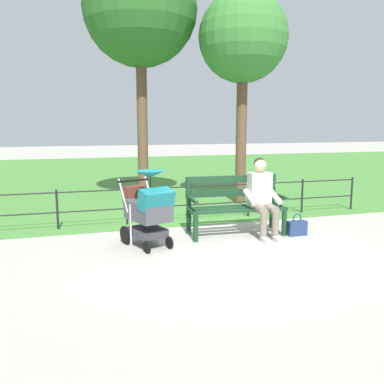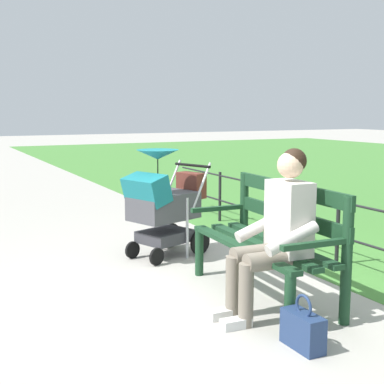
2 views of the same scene
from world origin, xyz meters
TOP-DOWN VIEW (x-y plane):
  - ground_plane at (0.00, 0.00)m, footprint 60.00×60.00m
  - park_bench at (-0.44, -0.12)m, footprint 1.62×0.67m
  - person_on_bench at (-0.83, 0.11)m, footprint 0.55×0.74m
  - stroller at (1.07, 0.21)m, footprint 0.76×0.99m
  - handbag at (-1.39, 0.28)m, footprint 0.32×0.14m
  - park_fence at (-0.27, -1.24)m, footprint 7.23×0.04m

SIDE VIEW (x-z plane):
  - ground_plane at x=0.00m, z-range 0.00..0.00m
  - handbag at x=-1.39m, z-range -0.06..0.31m
  - park_fence at x=-0.27m, z-range 0.07..0.77m
  - park_bench at x=-0.44m, z-range 0.05..1.01m
  - stroller at x=1.07m, z-range 0.02..1.17m
  - person_on_bench at x=-0.83m, z-range 0.04..1.31m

